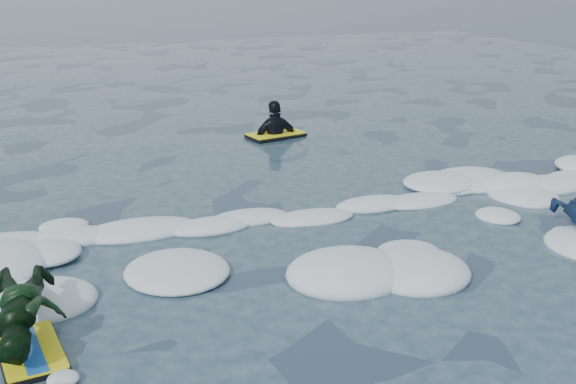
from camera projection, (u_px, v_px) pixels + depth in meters
name	position (u px, v px, depth m)	size (l,w,h in m)	color
ground	(336.00, 265.00, 7.48)	(120.00, 120.00, 0.00)	#192C3D
foam_band	(300.00, 231.00, 8.40)	(12.00, 3.10, 0.30)	white
prone_child_unit	(27.00, 316.00, 5.86)	(0.79, 1.37, 0.51)	black
waiting_rider_unit	(276.00, 142.00, 12.82)	(1.10, 0.75, 1.50)	black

